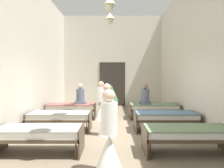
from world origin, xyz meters
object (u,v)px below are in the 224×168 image
bed_left_row_1 (59,117)px  bed_left_row_2 (71,107)px  bed_left_row_0 (38,133)px  bed_right_row_1 (165,117)px  bed_right_row_2 (153,107)px  nurse_far_aisle (106,117)px  bed_right_row_0 (186,133)px  nurse_near_aisle (101,106)px  potted_plant (111,95)px  nurse_mid_aisle (108,143)px  patient_seated_secondary (80,96)px  patient_seated_primary (145,97)px

bed_left_row_1 → bed_left_row_2: bearing=90.0°
bed_left_row_0 → bed_left_row_1: (0.00, 1.90, 0.00)m
bed_right_row_1 → bed_right_row_2: same height
bed_right_row_2 → nurse_far_aisle: 3.01m
bed_right_row_1 → nurse_far_aisle: bearing=-163.9°
bed_left_row_1 → bed_right_row_1: same height
bed_right_row_0 → bed_left_row_2: (-3.25, 3.80, 0.00)m
bed_right_row_0 → bed_left_row_1: same height
bed_left_row_0 → bed_right_row_2: (3.25, 3.80, 0.00)m
nurse_near_aisle → potted_plant: (0.39, 1.48, 0.31)m
nurse_near_aisle → nurse_far_aisle: same height
nurse_mid_aisle → potted_plant: nurse_mid_aisle is taller
patient_seated_secondary → bed_right_row_2: bearing=-1.4°
nurse_far_aisle → potted_plant: nurse_far_aisle is taller
bed_left_row_1 → patient_seated_secondary: size_ratio=2.37×
bed_right_row_1 → patient_seated_primary: size_ratio=2.37×
bed_right_row_0 → nurse_near_aisle: (-2.06, 3.48, 0.09)m
bed_right_row_2 → patient_seated_secondary: patient_seated_secondary is taller
nurse_near_aisle → patient_seated_secondary: size_ratio=1.86×
nurse_mid_aisle → bed_left_row_0: bearing=-148.5°
bed_left_row_0 → bed_left_row_1: 1.90m
bed_right_row_0 → patient_seated_secondary: size_ratio=2.37×
bed_right_row_1 → patient_seated_secondary: bearing=145.8°
bed_left_row_2 → bed_left_row_0: bearing=-90.0°
patient_seated_secondary → nurse_mid_aisle: bearing=-76.1°
nurse_mid_aisle → bed_right_row_0: bearing=93.3°
bed_right_row_1 → patient_seated_secondary: (-2.90, 1.97, 0.43)m
bed_left_row_2 → bed_right_row_2: size_ratio=1.00×
bed_right_row_0 → potted_plant: (-1.67, 4.96, 0.40)m
bed_left_row_0 → patient_seated_secondary: (0.35, 3.87, 0.43)m
bed_left_row_1 → nurse_near_aisle: bearing=53.0°
bed_left_row_2 → patient_seated_secondary: size_ratio=2.37×
bed_left_row_0 → patient_seated_primary: bearing=52.2°
bed_right_row_1 → bed_left_row_2: bearing=149.7°
nurse_mid_aisle → potted_plant: size_ratio=1.17×
bed_left_row_1 → bed_right_row_2: size_ratio=1.00×
bed_right_row_1 → patient_seated_primary: (-0.35, 1.83, 0.43)m
potted_plant → bed_right_row_0: bearing=-71.4°
bed_right_row_0 → bed_left_row_1: size_ratio=1.00×
bed_left_row_1 → bed_right_row_2: (3.25, 1.90, 0.00)m
bed_left_row_2 → nurse_far_aisle: size_ratio=1.28×
bed_right_row_2 → nurse_mid_aisle: (-1.70, -4.77, 0.09)m
bed_right_row_2 → patient_seated_primary: bearing=-168.5°
bed_left_row_2 → patient_seated_secondary: patient_seated_secondary is taller
bed_left_row_1 → potted_plant: bearing=62.8°
nurse_near_aisle → nurse_far_aisle: bearing=107.2°
bed_right_row_0 → bed_right_row_2: same height
bed_right_row_0 → bed_right_row_1: size_ratio=1.00×
bed_right_row_1 → bed_right_row_2: bearing=90.0°
bed_right_row_1 → bed_left_row_2: 3.76m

